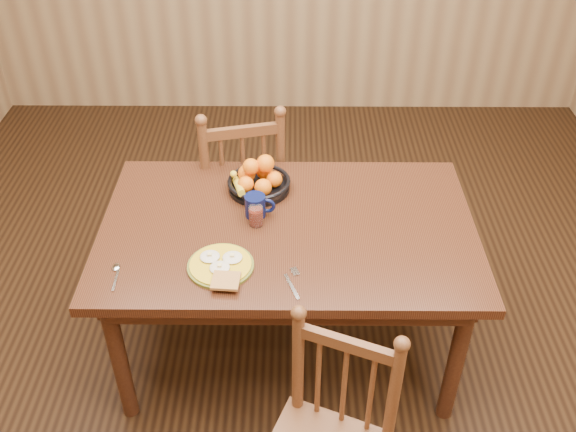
{
  "coord_description": "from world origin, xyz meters",
  "views": [
    {
      "loc": [
        0.02,
        -2.15,
        2.45
      ],
      "look_at": [
        0.0,
        0.0,
        0.8
      ],
      "focal_mm": 40.0,
      "sensor_mm": 36.0,
      "label": 1
    }
  ],
  "objects_px": {
    "breakfast_plate": "(221,266)",
    "dining_table": "(288,241)",
    "chair_far": "(240,188)",
    "fruit_bowl": "(258,180)",
    "coffee_mug": "(256,206)"
  },
  "relations": [
    {
      "from": "chair_far",
      "to": "fruit_bowl",
      "type": "height_order",
      "value": "chair_far"
    },
    {
      "from": "dining_table",
      "to": "fruit_bowl",
      "type": "xyz_separation_m",
      "value": [
        -0.14,
        0.27,
        0.14
      ]
    },
    {
      "from": "fruit_bowl",
      "to": "dining_table",
      "type": "bearing_deg",
      "value": -62.79
    },
    {
      "from": "dining_table",
      "to": "coffee_mug",
      "type": "distance_m",
      "value": 0.21
    },
    {
      "from": "chair_far",
      "to": "coffee_mug",
      "type": "distance_m",
      "value": 0.66
    },
    {
      "from": "breakfast_plate",
      "to": "dining_table",
      "type": "bearing_deg",
      "value": 46.19
    },
    {
      "from": "coffee_mug",
      "to": "fruit_bowl",
      "type": "height_order",
      "value": "fruit_bowl"
    },
    {
      "from": "dining_table",
      "to": "chair_far",
      "type": "height_order",
      "value": "chair_far"
    },
    {
      "from": "breakfast_plate",
      "to": "coffee_mug",
      "type": "distance_m",
      "value": 0.37
    },
    {
      "from": "dining_table",
      "to": "breakfast_plate",
      "type": "xyz_separation_m",
      "value": [
        -0.26,
        -0.27,
        0.1
      ]
    },
    {
      "from": "breakfast_plate",
      "to": "coffee_mug",
      "type": "height_order",
      "value": "coffee_mug"
    },
    {
      "from": "coffee_mug",
      "to": "breakfast_plate",
      "type": "bearing_deg",
      "value": -109.78
    },
    {
      "from": "chair_far",
      "to": "breakfast_plate",
      "type": "xyz_separation_m",
      "value": [
        -0.0,
        -0.92,
        0.27
      ]
    },
    {
      "from": "dining_table",
      "to": "chair_far",
      "type": "xyz_separation_m",
      "value": [
        -0.26,
        0.64,
        -0.18
      ]
    },
    {
      "from": "dining_table",
      "to": "breakfast_plate",
      "type": "bearing_deg",
      "value": -133.81
    }
  ]
}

